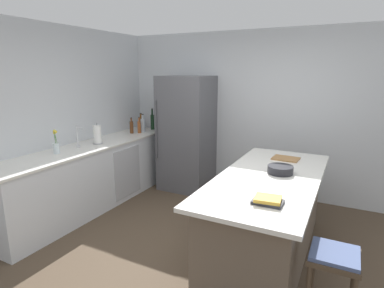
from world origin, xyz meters
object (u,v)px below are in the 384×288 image
(flower_vase, at_px, (56,146))
(hot_sauce_bottle, at_px, (144,125))
(wine_bottle, at_px, (152,121))
(soda_bottle, at_px, (143,125))
(whiskey_bottle, at_px, (141,123))
(paper_towel_roll, at_px, (97,135))
(vinegar_bottle, at_px, (139,127))
(cookbook_stack, at_px, (268,200))
(sink_faucet, at_px, (78,136))
(refrigerator, at_px, (187,134))
(cutting_board, at_px, (286,159))
(kitchen_island, at_px, (267,216))
(syrup_bottle, at_px, (132,127))
(mixing_bowl, at_px, (280,170))
(bar_stool, at_px, (333,266))

(flower_vase, distance_m, hot_sauce_bottle, 1.92)
(wine_bottle, bearing_deg, soda_bottle, -91.69)
(hot_sauce_bottle, distance_m, whiskey_bottle, 0.11)
(hot_sauce_bottle, bearing_deg, whiskey_bottle, -80.55)
(paper_towel_roll, bearing_deg, hot_sauce_bottle, 93.36)
(paper_towel_roll, bearing_deg, vinegar_bottle, 87.10)
(cookbook_stack, bearing_deg, hot_sauce_bottle, 142.24)
(sink_faucet, relative_size, soda_bottle, 0.96)
(vinegar_bottle, bearing_deg, hot_sauce_bottle, 112.44)
(refrigerator, xyz_separation_m, cutting_board, (1.77, -0.70, -0.03))
(sink_faucet, distance_m, flower_vase, 0.39)
(paper_towel_roll, relative_size, whiskey_bottle, 1.00)
(kitchen_island, relative_size, refrigerator, 1.20)
(wine_bottle, height_order, cutting_board, wine_bottle)
(refrigerator, distance_m, syrup_bottle, 0.96)
(refrigerator, relative_size, hot_sauce_bottle, 9.33)
(kitchen_island, xyz_separation_m, cutting_board, (0.02, 0.72, 0.46))
(paper_towel_roll, relative_size, syrup_bottle, 1.15)
(whiskey_bottle, xyz_separation_m, mixing_bowl, (2.72, -1.25, -0.11))
(soda_bottle, distance_m, syrup_bottle, 0.21)
(sink_faucet, relative_size, cutting_board, 0.92)
(refrigerator, height_order, hot_sauce_bottle, refrigerator)
(kitchen_island, bearing_deg, refrigerator, 140.79)
(refrigerator, bearing_deg, hot_sauce_bottle, 176.62)
(sink_faucet, distance_m, whiskey_bottle, 1.44)
(refrigerator, relative_size, wine_bottle, 4.98)
(flower_vase, xyz_separation_m, syrup_bottle, (0.01, 1.54, 0.01))
(vinegar_bottle, bearing_deg, whiskey_bottle, 117.87)
(wine_bottle, distance_m, whiskey_bottle, 0.22)
(soda_bottle, height_order, cutting_board, soda_bottle)
(syrup_bottle, bearing_deg, bar_stool, -29.64)
(wine_bottle, height_order, syrup_bottle, wine_bottle)
(bar_stool, relative_size, hot_sauce_bottle, 3.28)
(kitchen_island, height_order, whiskey_bottle, whiskey_bottle)
(sink_faucet, bearing_deg, cutting_board, 16.19)
(refrigerator, xyz_separation_m, wine_bottle, (-0.79, 0.15, 0.13))
(bar_stool, relative_size, whiskey_bottle, 2.14)
(sink_faucet, height_order, vinegar_bottle, sink_faucet)
(refrigerator, height_order, paper_towel_roll, refrigerator)
(paper_towel_roll, height_order, wine_bottle, wine_bottle)
(mixing_bowl, bearing_deg, bar_stool, -56.60)
(wine_bottle, xyz_separation_m, vinegar_bottle, (-0.01, -0.39, -0.04))
(syrup_bottle, bearing_deg, hot_sauce_bottle, 92.93)
(kitchen_island, xyz_separation_m, bar_stool, (0.69, -0.79, 0.08))
(kitchen_island, height_order, sink_faucet, sink_faucet)
(kitchen_island, bearing_deg, soda_bottle, 153.10)
(flower_vase, bearing_deg, sink_faucet, 92.36)
(flower_vase, relative_size, soda_bottle, 1.01)
(refrigerator, distance_m, cutting_board, 1.90)
(syrup_bottle, bearing_deg, cookbook_stack, -32.90)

